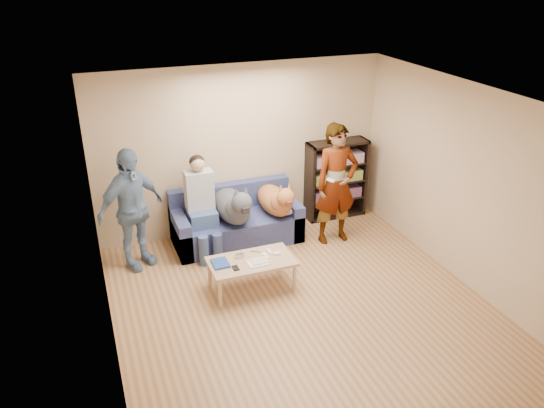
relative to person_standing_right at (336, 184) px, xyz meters
name	(u,v)px	position (x,y,z in m)	size (l,w,h in m)	color
ground	(307,313)	(-1.15, -1.57, -0.92)	(5.00, 5.00, 0.00)	olive
ceiling	(314,104)	(-1.15, -1.57, 1.68)	(5.00, 5.00, 0.00)	white
wall_back	(242,149)	(-1.15, 0.93, 0.38)	(4.50, 4.50, 0.00)	tan
wall_front	(454,362)	(-1.15, -4.07, 0.38)	(4.50, 4.50, 0.00)	tan
wall_left	(102,254)	(-3.40, -1.57, 0.38)	(5.00, 5.00, 0.00)	tan
wall_right	(473,190)	(1.10, -1.57, 0.38)	(5.00, 5.00, 0.00)	tan
blanket	(284,209)	(-0.70, 0.30, -0.42)	(0.41, 0.35, 0.14)	silver
person_standing_right	(336,184)	(0.00, 0.00, 0.00)	(0.67, 0.44, 1.84)	gray
person_standing_left	(131,209)	(-2.93, 0.32, -0.06)	(1.01, 0.42, 1.73)	#7EA5C9
held_controller	(331,180)	(-0.20, -0.20, 0.17)	(0.04, 0.12, 0.03)	white
notebook_blue	(220,263)	(-2.00, -0.76, -0.49)	(0.20, 0.26, 0.03)	#1A4294
papers	(258,263)	(-1.55, -0.91, -0.49)	(0.26, 0.20, 0.01)	white
magazine	(259,261)	(-1.52, -0.89, -0.48)	(0.22, 0.17, 0.01)	beige
camera_silver	(240,256)	(-1.72, -0.69, -0.48)	(0.11, 0.06, 0.05)	silver
controller_a	(269,252)	(-1.32, -0.71, -0.49)	(0.04, 0.13, 0.03)	white
controller_b	(277,253)	(-1.24, -0.79, -0.49)	(0.09, 0.06, 0.03)	white
headphone_cup_a	(267,257)	(-1.40, -0.83, -0.49)	(0.07, 0.07, 0.02)	white
headphone_cup_b	(264,254)	(-1.40, -0.75, -0.49)	(0.07, 0.07, 0.02)	white
pen_orange	(254,266)	(-1.62, -0.97, -0.50)	(0.01, 0.01, 0.14)	orange
pen_black	(256,252)	(-1.48, -0.63, -0.50)	(0.01, 0.01, 0.14)	black
wallet	(236,268)	(-1.85, -0.93, -0.49)	(0.07, 0.12, 0.01)	black
sofa	(236,223)	(-1.40, 0.53, -0.64)	(1.90, 0.85, 0.82)	#515B93
person_seated	(201,202)	(-1.94, 0.40, -0.15)	(0.40, 0.73, 1.47)	#415C8F
dog_gray	(234,206)	(-1.49, 0.33, -0.25)	(0.48, 1.28, 0.70)	#474A51
dog_tan	(276,200)	(-0.81, 0.35, -0.27)	(0.43, 1.18, 0.63)	#A75D33
coffee_table	(252,263)	(-1.60, -0.81, -0.55)	(1.10, 0.60, 0.42)	tan
bookshelf	(336,178)	(0.40, 0.76, -0.24)	(1.00, 0.34, 1.30)	black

